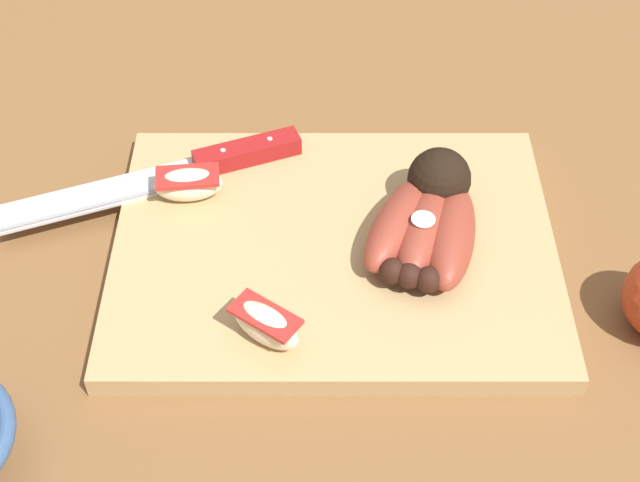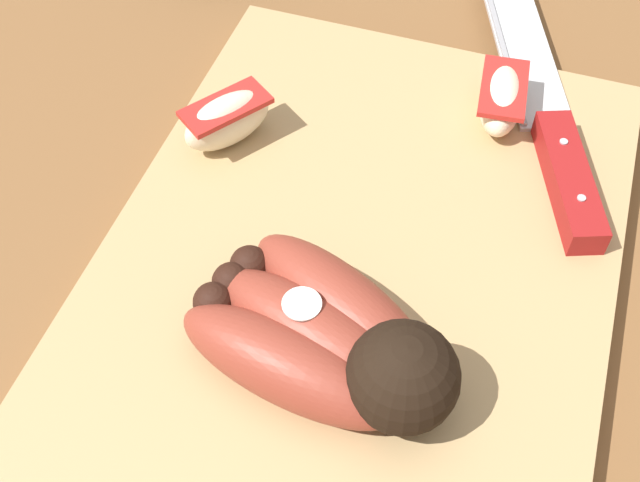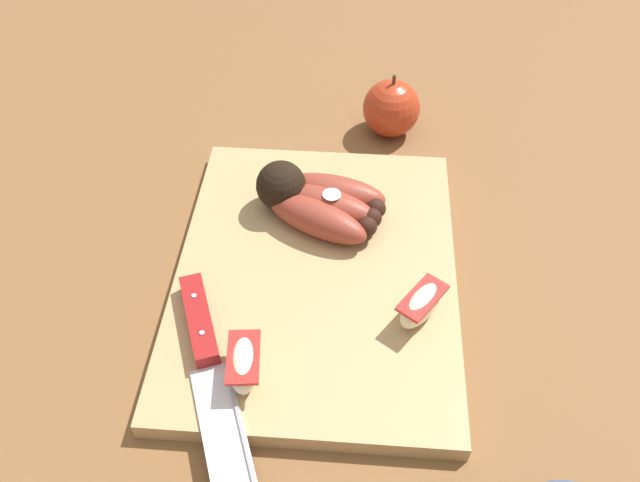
{
  "view_description": "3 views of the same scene",
  "coord_description": "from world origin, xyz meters",
  "px_view_note": "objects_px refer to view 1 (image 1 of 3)",
  "views": [
    {
      "loc": [
        -0.0,
        -0.52,
        0.58
      ],
      "look_at": [
        -0.0,
        -0.01,
        0.05
      ],
      "focal_mm": 50.63,
      "sensor_mm": 36.0,
      "label": 1
    },
    {
      "loc": [
        0.29,
        0.08,
        0.39
      ],
      "look_at": [
        0.02,
        -0.01,
        0.03
      ],
      "focal_mm": 45.6,
      "sensor_mm": 36.0,
      "label": 2
    },
    {
      "loc": [
        -0.43,
        -0.03,
        0.53
      ],
      "look_at": [
        0.02,
        0.01,
        0.05
      ],
      "focal_mm": 36.74,
      "sensor_mm": 36.0,
      "label": 3
    }
  ],
  "objects_px": {
    "chefs_knife": "(199,167)",
    "apple_wedge_near": "(269,324)",
    "banana_bunch": "(430,218)",
    "apple_wedge_middle": "(190,184)"
  },
  "relations": [
    {
      "from": "chefs_knife",
      "to": "apple_wedge_near",
      "type": "bearing_deg",
      "value": -69.58
    },
    {
      "from": "apple_wedge_near",
      "to": "apple_wedge_middle",
      "type": "distance_m",
      "value": 0.17
    },
    {
      "from": "banana_bunch",
      "to": "chefs_knife",
      "type": "height_order",
      "value": "banana_bunch"
    },
    {
      "from": "banana_bunch",
      "to": "apple_wedge_middle",
      "type": "xyz_separation_m",
      "value": [
        -0.21,
        0.05,
        -0.0
      ]
    },
    {
      "from": "chefs_knife",
      "to": "apple_wedge_near",
      "type": "height_order",
      "value": "apple_wedge_near"
    },
    {
      "from": "chefs_knife",
      "to": "apple_wedge_near",
      "type": "xyz_separation_m",
      "value": [
        0.07,
        -0.19,
        0.01
      ]
    },
    {
      "from": "chefs_knife",
      "to": "apple_wedge_middle",
      "type": "xyz_separation_m",
      "value": [
        -0.0,
        -0.03,
        0.01
      ]
    },
    {
      "from": "banana_bunch",
      "to": "apple_wedge_near",
      "type": "xyz_separation_m",
      "value": [
        -0.13,
        -0.11,
        -0.0
      ]
    },
    {
      "from": "banana_bunch",
      "to": "apple_wedge_middle",
      "type": "height_order",
      "value": "banana_bunch"
    },
    {
      "from": "chefs_knife",
      "to": "apple_wedge_middle",
      "type": "height_order",
      "value": "apple_wedge_middle"
    }
  ]
}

